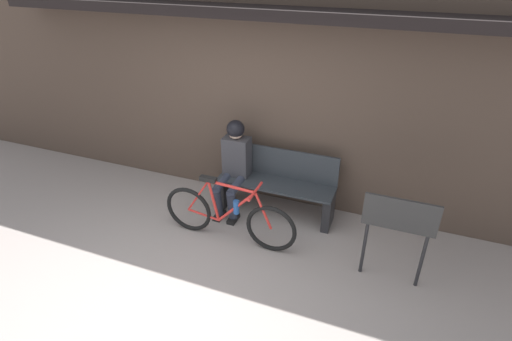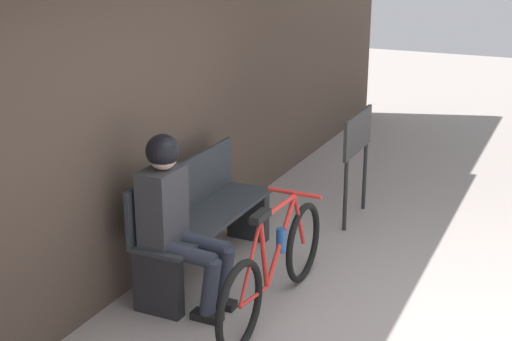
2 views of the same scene
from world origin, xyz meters
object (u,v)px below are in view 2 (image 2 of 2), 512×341
(park_bench_near, at_px, (202,222))
(signboard, at_px, (357,142))
(person_seated, at_px, (175,210))
(bicycle, at_px, (275,267))

(park_bench_near, relative_size, signboard, 1.51)
(person_seated, bearing_deg, signboard, -17.24)
(bicycle, bearing_deg, park_bench_near, 65.82)
(person_seated, bearing_deg, park_bench_near, 10.97)
(bicycle, distance_m, signboard, 1.90)
(bicycle, height_order, signboard, signboard)
(bicycle, height_order, person_seated, person_seated)
(bicycle, xyz_separation_m, signboard, (1.86, 0.01, 0.40))
(bicycle, bearing_deg, person_seated, 107.57)
(park_bench_near, bearing_deg, signboard, -26.24)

